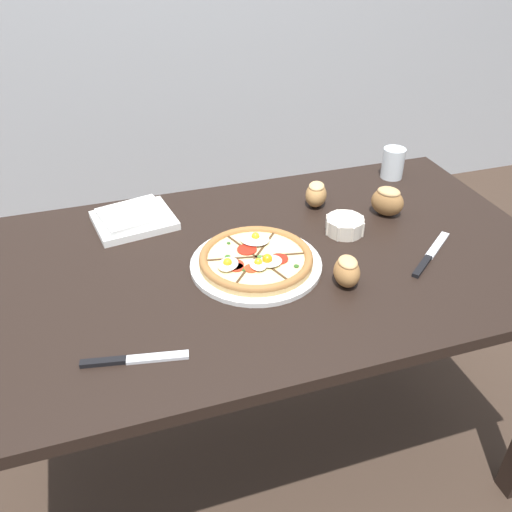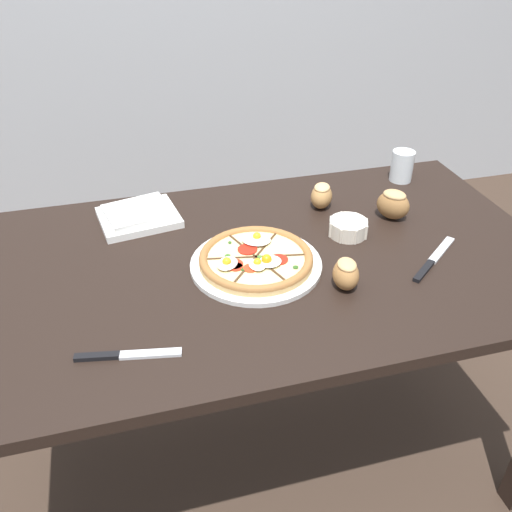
# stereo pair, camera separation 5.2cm
# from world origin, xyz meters

# --- Properties ---
(ground_plane) EXTENTS (12.00, 12.00, 0.00)m
(ground_plane) POSITION_xyz_m (0.00, 0.00, 0.00)
(ground_plane) COLOR #3D2D23
(dining_table) EXTENTS (1.47, 0.82, 0.74)m
(dining_table) POSITION_xyz_m (0.00, 0.00, 0.65)
(dining_table) COLOR black
(dining_table) RESTS_ON ground_plane
(pizza) EXTENTS (0.31, 0.31, 0.05)m
(pizza) POSITION_xyz_m (-0.01, -0.03, 0.76)
(pizza) COLOR white
(pizza) RESTS_ON dining_table
(ramekin_bowl) EXTENTS (0.11, 0.11, 0.04)m
(ramekin_bowl) POSITION_xyz_m (0.26, 0.05, 0.77)
(ramekin_bowl) COLOR silver
(ramekin_bowl) RESTS_ON dining_table
(napkin_folded) EXTENTS (0.23, 0.20, 0.04)m
(napkin_folded) POSITION_xyz_m (-0.26, 0.26, 0.76)
(napkin_folded) COLOR white
(napkin_folded) RESTS_ON dining_table
(bread_piece_near) EXTENTS (0.11, 0.11, 0.08)m
(bread_piece_near) POSITION_xyz_m (0.41, 0.10, 0.79)
(bread_piece_near) COLOR olive
(bread_piece_near) RESTS_ON dining_table
(bread_piece_mid) EXTENTS (0.07, 0.09, 0.07)m
(bread_piece_mid) POSITION_xyz_m (0.17, -0.16, 0.78)
(bread_piece_mid) COLOR #A3703D
(bread_piece_mid) RESTS_ON dining_table
(bread_piece_far) EXTENTS (0.09, 0.10, 0.07)m
(bread_piece_far) POSITION_xyz_m (0.25, 0.21, 0.78)
(bread_piece_far) COLOR #B27F47
(bread_piece_far) RESTS_ON dining_table
(knife_main) EXTENTS (0.19, 0.16, 0.01)m
(knife_main) POSITION_xyz_m (0.42, -0.12, 0.75)
(knife_main) COLOR silver
(knife_main) RESTS_ON dining_table
(knife_spare) EXTENTS (0.20, 0.05, 0.01)m
(knife_spare) POSITION_xyz_m (-0.33, -0.26, 0.75)
(knife_spare) COLOR silver
(knife_spare) RESTS_ON dining_table
(water_glass) EXTENTS (0.07, 0.07, 0.09)m
(water_glass) POSITION_xyz_m (0.54, 0.31, 0.78)
(water_glass) COLOR white
(water_glass) RESTS_ON dining_table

